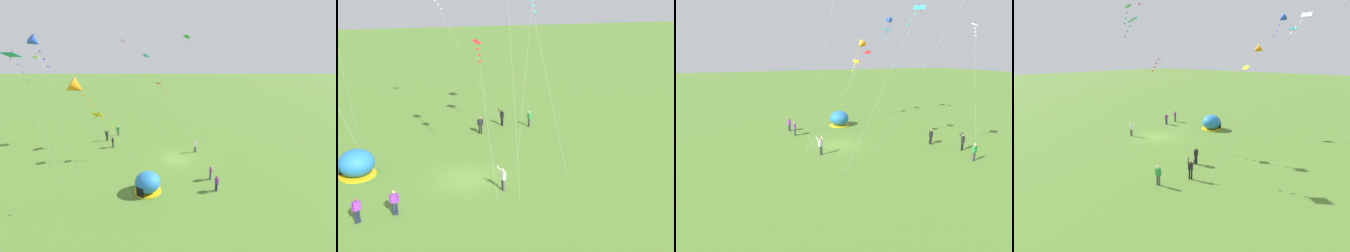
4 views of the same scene
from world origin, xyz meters
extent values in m
plane|color=#517A2D|center=(0.00, 0.00, 0.00)|extent=(300.00, 300.00, 0.00)
ellipsoid|color=#2672BF|center=(-7.76, 3.24, 1.05)|extent=(2.70, 2.60, 2.10)
cylinder|color=yellow|center=(-7.76, 3.24, 0.05)|extent=(2.81, 2.81, 0.10)
cube|color=black|center=(-8.85, 3.91, 0.55)|extent=(0.52, 0.75, 1.10)
cylinder|color=#4C4C51|center=(2.04, -2.91, 0.44)|extent=(0.15, 0.15, 0.88)
cylinder|color=#4C4C51|center=(1.99, -2.72, 0.44)|extent=(0.15, 0.15, 0.88)
cube|color=white|center=(2.02, -2.82, 1.18)|extent=(0.33, 0.43, 0.60)
sphere|color=#9E7051|center=(2.02, -2.82, 1.61)|extent=(0.22, 0.22, 0.22)
cylinder|color=white|center=(1.94, -3.11, 1.64)|extent=(0.38, 0.24, 0.50)
cylinder|color=white|center=(1.80, -2.60, 1.64)|extent=(0.39, 0.13, 0.50)
cylinder|color=black|center=(6.76, 11.03, 0.44)|extent=(0.15, 0.15, 0.88)
cylinder|color=black|center=(6.69, 11.22, 0.44)|extent=(0.15, 0.15, 0.88)
cube|color=black|center=(6.73, 11.12, 1.18)|extent=(0.36, 0.44, 0.60)
sphere|color=#9E7051|center=(6.73, 11.12, 1.61)|extent=(0.22, 0.22, 0.22)
cylinder|color=black|center=(6.68, 10.82, 1.64)|extent=(0.37, 0.27, 0.50)
cylinder|color=black|center=(6.49, 11.32, 1.64)|extent=(0.39, 0.16, 0.50)
cylinder|color=#1E2347|center=(-5.58, -3.62, 0.44)|extent=(0.15, 0.15, 0.88)
cylinder|color=#1E2347|center=(-5.38, -3.65, 0.44)|extent=(0.15, 0.15, 0.88)
cube|color=purple|center=(-5.48, -3.63, 1.18)|extent=(0.41, 0.29, 0.60)
sphere|color=tan|center=(-5.48, -3.63, 1.61)|extent=(0.22, 0.22, 0.22)
cylinder|color=purple|center=(-5.73, -3.60, 1.18)|extent=(0.09, 0.09, 0.58)
cylinder|color=purple|center=(-5.23, -3.66, 1.18)|extent=(0.09, 0.09, 0.58)
cylinder|color=black|center=(3.74, 9.47, 0.44)|extent=(0.15, 0.15, 0.88)
cylinder|color=black|center=(3.94, 9.46, 0.44)|extent=(0.15, 0.15, 0.88)
cube|color=black|center=(3.84, 9.46, 1.18)|extent=(0.39, 0.26, 0.60)
sphere|color=#9E7051|center=(3.84, 9.46, 1.61)|extent=(0.22, 0.22, 0.22)
cylinder|color=black|center=(3.59, 9.48, 1.18)|extent=(0.09, 0.09, 0.58)
cylinder|color=black|center=(4.09, 9.45, 1.18)|extent=(0.09, 0.09, 0.58)
cylinder|color=#4C4C51|center=(9.27, 9.92, 0.44)|extent=(0.15, 0.15, 0.88)
cylinder|color=#4C4C51|center=(9.32, 9.72, 0.44)|extent=(0.15, 0.15, 0.88)
cube|color=green|center=(9.29, 9.82, 1.18)|extent=(0.32, 0.42, 0.60)
sphere|color=beige|center=(9.29, 9.82, 1.61)|extent=(0.22, 0.22, 0.22)
cylinder|color=green|center=(9.24, 10.06, 1.18)|extent=(0.09, 0.09, 0.58)
cylinder|color=green|center=(9.35, 9.57, 1.18)|extent=(0.09, 0.09, 0.58)
cylinder|color=#1E2347|center=(-7.81, -3.88, 0.44)|extent=(0.15, 0.15, 0.88)
cylinder|color=#1E2347|center=(-7.62, -3.81, 0.44)|extent=(0.15, 0.15, 0.88)
cube|color=purple|center=(-7.72, -3.84, 1.18)|extent=(0.44, 0.36, 0.60)
sphere|color=brown|center=(-7.72, -3.84, 1.61)|extent=(0.22, 0.22, 0.22)
cylinder|color=purple|center=(-7.95, -3.93, 1.18)|extent=(0.09, 0.09, 0.58)
cylinder|color=purple|center=(-7.48, -3.75, 1.18)|extent=(0.09, 0.09, 0.58)
cylinder|color=silver|center=(7.02, 0.87, 6.70)|extent=(0.55, 6.98, 13.40)
cylinder|color=brown|center=(7.29, -2.62, 0.03)|extent=(0.03, 0.03, 0.06)
cube|color=#33B7D1|center=(6.75, 4.35, 13.39)|extent=(1.24, 1.25, 0.46)
cylinder|color=#332314|center=(6.75, 4.35, 13.40)|extent=(0.05, 0.38, 0.68)
cube|color=#33B7D1|center=(6.78, 3.93, 12.88)|extent=(0.21, 0.08, 0.12)
cube|color=#33B7D1|center=(6.81, 3.58, 12.44)|extent=(0.21, 0.08, 0.12)
cube|color=#33B7D1|center=(6.84, 3.23, 12.01)|extent=(0.20, 0.06, 0.12)
cylinder|color=silver|center=(-8.35, 4.51, 4.39)|extent=(3.57, 4.86, 8.79)
cylinder|color=brown|center=(-6.57, 2.09, 0.03)|extent=(0.03, 0.03, 0.06)
cube|color=yellow|center=(-10.13, 6.94, 8.79)|extent=(0.79, 0.91, 0.50)
cylinder|color=#332314|center=(-10.13, 6.94, 8.80)|extent=(0.30, 0.40, 0.65)
cube|color=yellow|center=(-9.87, 6.59, 8.31)|extent=(0.21, 0.12, 0.12)
cube|color=yellow|center=(-9.66, 6.30, 7.90)|extent=(0.21, 0.11, 0.12)
cube|color=yellow|center=(-9.44, 6.00, 7.50)|extent=(0.20, 0.16, 0.12)
cylinder|color=silver|center=(3.99, 15.11, 6.61)|extent=(6.11, 4.57, 13.23)
cylinder|color=brown|center=(7.04, 12.83, 0.03)|extent=(0.03, 0.03, 0.06)
cube|color=white|center=(0.94, 17.39, 13.23)|extent=(0.73, 0.80, 0.37)
cylinder|color=#332314|center=(0.94, 17.39, 13.24)|extent=(0.26, 0.20, 0.53)
cube|color=white|center=(1.28, 17.14, 12.73)|extent=(0.20, 0.16, 0.12)
cube|color=white|center=(1.57, 16.92, 12.31)|extent=(0.18, 0.19, 0.12)
cube|color=white|center=(1.85, 16.71, 11.88)|extent=(0.18, 0.19, 0.12)
cylinder|color=silver|center=(-8.32, 10.92, 7.22)|extent=(1.56, 1.45, 14.44)
cylinder|color=brown|center=(-7.54, 10.20, 0.03)|extent=(0.03, 0.03, 0.06)
cone|color=blue|center=(-9.09, 11.64, 14.44)|extent=(1.41, 1.40, 1.14)
cube|color=blue|center=(-8.90, 11.46, 13.72)|extent=(0.17, 0.19, 0.12)
cube|color=blue|center=(-8.73, 11.31, 13.12)|extent=(0.16, 0.20, 0.12)
cube|color=blue|center=(-8.57, 11.16, 12.51)|extent=(0.16, 0.20, 0.12)
cylinder|color=silver|center=(-10.13, 11.53, 6.73)|extent=(1.65, 1.86, 13.46)
cylinder|color=brown|center=(-9.31, 10.61, 0.03)|extent=(0.03, 0.03, 0.06)
cube|color=teal|center=(-10.95, 12.46, 13.46)|extent=(1.03, 1.07, 0.34)
cylinder|color=#332314|center=(-10.95, 12.46, 13.47)|extent=(0.20, 0.22, 0.81)
cube|color=teal|center=(-10.75, 12.23, 12.78)|extent=(0.19, 0.18, 0.12)
cube|color=teal|center=(-10.58, 12.04, 12.20)|extent=(0.20, 0.16, 0.12)
cube|color=teal|center=(-10.41, 11.84, 11.62)|extent=(0.19, 0.18, 0.12)
cylinder|color=silver|center=(6.81, 4.76, 7.77)|extent=(4.18, 6.67, 15.55)
cylinder|color=brown|center=(4.73, 1.43, 0.03)|extent=(0.03, 0.03, 0.06)
cube|color=pink|center=(8.90, 8.09, 15.54)|extent=(1.21, 1.13, 0.50)
cylinder|color=#332314|center=(8.90, 8.09, 15.55)|extent=(0.23, 0.35, 0.75)
cube|color=pink|center=(8.67, 7.74, 15.03)|extent=(0.18, 0.18, 0.12)
cube|color=pink|center=(8.49, 7.44, 14.59)|extent=(0.19, 0.18, 0.12)
cube|color=pink|center=(8.30, 7.14, 14.15)|extent=(0.21, 0.11, 0.12)
cylinder|color=silver|center=(-10.15, 6.27, 5.56)|extent=(1.51, 3.56, 11.13)
cylinder|color=brown|center=(-9.40, 4.49, 0.03)|extent=(0.03, 0.03, 0.06)
cone|color=orange|center=(-10.90, 8.04, 11.12)|extent=(1.65, 1.82, 1.52)
cube|color=orange|center=(-10.75, 7.68, 10.55)|extent=(0.19, 0.17, 0.12)
cube|color=orange|center=(-10.62, 7.38, 10.06)|extent=(0.21, 0.14, 0.12)
cube|color=orange|center=(-10.49, 7.08, 9.57)|extent=(0.19, 0.18, 0.12)
cylinder|color=silver|center=(2.67, -2.94, 7.85)|extent=(0.11, 3.32, 15.69)
cylinder|color=brown|center=(2.62, -4.60, 0.03)|extent=(0.03, 0.03, 0.06)
cube|color=green|center=(2.73, -1.29, 15.69)|extent=(1.03, 1.03, 0.37)
cylinder|color=#332314|center=(2.73, -1.29, 15.70)|extent=(0.03, 0.32, 0.60)
cube|color=green|center=(2.72, -1.62, 15.03)|extent=(0.21, 0.09, 0.12)
cube|color=green|center=(2.71, -1.89, 14.47)|extent=(0.21, 0.08, 0.12)
cube|color=green|center=(2.70, -2.17, 13.91)|extent=(0.21, 0.11, 0.12)
cylinder|color=silver|center=(1.44, -0.92, 4.96)|extent=(0.60, 6.63, 9.93)
cylinder|color=brown|center=(1.14, -4.23, 0.03)|extent=(0.03, 0.03, 0.06)
cube|color=red|center=(1.74, 2.39, 9.92)|extent=(0.89, 0.88, 0.30)
cylinder|color=#332314|center=(1.74, 2.39, 9.93)|extent=(0.04, 0.26, 0.53)
cube|color=red|center=(1.70, 1.97, 9.44)|extent=(0.21, 0.12, 0.12)
cube|color=red|center=(1.67, 1.60, 9.04)|extent=(0.21, 0.09, 0.12)
cube|color=red|center=(1.64, 1.24, 8.63)|extent=(0.21, 0.14, 0.12)
camera|label=1|loc=(-27.91, 1.23, 13.41)|focal=24.00mm
camera|label=2|loc=(-6.16, -26.55, 13.21)|focal=42.00mm
camera|label=3|loc=(25.45, -10.54, 9.59)|focal=28.00mm
camera|label=4|loc=(22.78, 24.07, 10.20)|focal=28.00mm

